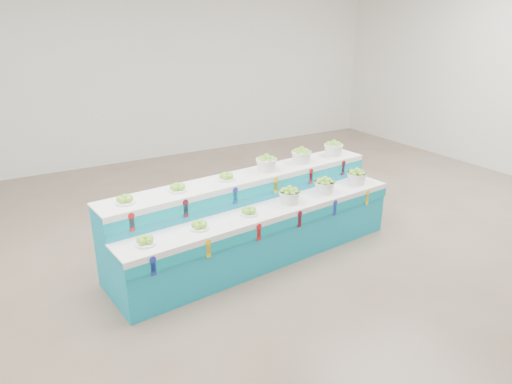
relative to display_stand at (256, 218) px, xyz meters
The scene contains 15 objects.
ground 1.07m from the display_stand, ahead, with size 10.00×10.00×0.00m, color brown.
back_wall 5.26m from the display_stand, 79.24° to the left, with size 10.00×10.00×0.00m, color silver.
display_stand is the anchor object (origin of this frame).
plate_lower_left 1.62m from the display_stand, 165.86° to the right, with size 0.22×0.22×0.10m, color white.
plate_lower_mid 1.01m from the display_stand, 160.30° to the right, with size 0.22×0.22×0.10m, color white.
plate_lower_right 0.45m from the display_stand, 133.74° to the right, with size 0.22×0.22×0.10m, color white.
basket_lower_left 0.52m from the display_stand, 29.23° to the right, with size 0.27×0.27×0.21m, color silver, non-canonical shape.
basket_lower_mid 1.03m from the display_stand, ahead, with size 0.27×0.27×0.21m, color silver, non-canonical shape.
basket_lower_right 1.61m from the display_stand, ahead, with size 0.27×0.27×0.21m, color silver, non-canonical shape.
plate_upper_left 1.69m from the display_stand, behind, with size 0.22×0.22×0.10m, color white.
plate_upper_mid 1.12m from the display_stand, behind, with size 0.22×0.22×0.10m, color white.
plate_upper_right 0.67m from the display_stand, 144.88° to the left, with size 0.22×0.22×0.10m, color white.
basket_upper_left 0.74m from the display_stand, 40.37° to the left, with size 0.27×0.27×0.21m, color silver, non-canonical shape.
basket_upper_mid 1.15m from the display_stand, 19.68° to the left, with size 0.27×0.27×0.21m, color silver, non-canonical shape.
basket_upper_right 1.70m from the display_stand, 14.21° to the left, with size 0.27×0.27×0.21m, color silver, non-canonical shape.
Camera 1 is at (-3.67, -4.58, 2.91)m, focal length 32.47 mm.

